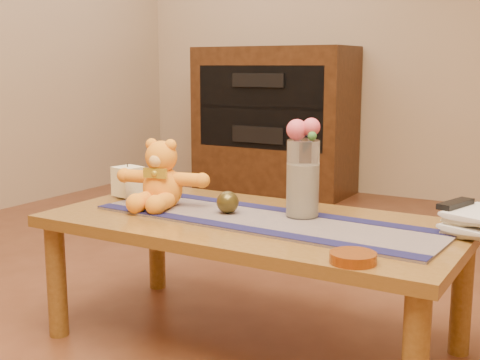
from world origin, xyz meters
The scene contains 31 objects.
floor centered at (0.00, 0.00, 0.00)m, with size 5.50×5.50×0.00m, color #542A18.
wall_back centered at (0.00, 2.75, 1.35)m, with size 5.50×5.50×0.00m, color tan.
coffee_table_top centered at (0.00, 0.00, 0.43)m, with size 1.40×0.70×0.04m, color brown.
table_leg_fl centered at (-0.64, -0.29, 0.21)m, with size 0.07×0.07×0.41m, color brown.
table_leg_bl centered at (-0.64, 0.29, 0.21)m, with size 0.07×0.07×0.41m, color brown.
table_leg_br centered at (0.64, 0.29, 0.21)m, with size 0.07×0.07×0.41m, color brown.
persian_runner centered at (0.04, 0.00, 0.45)m, with size 1.20×0.35×0.01m, color #171B41.
runner_border_near centered at (0.04, -0.15, 0.46)m, with size 1.20×0.06×0.00m, color #15153F.
runner_border_far centered at (0.05, 0.14, 0.46)m, with size 1.20×0.06×0.00m, color #15153F.
teddy_bear centered at (-0.37, -0.01, 0.57)m, with size 0.34×0.28×0.23m, color orange, non-canonical shape.
pillar_candle centered at (-0.60, 0.06, 0.52)m, with size 0.10×0.10×0.11m, color #FCF1BA.
candle_wick centered at (-0.60, 0.06, 0.58)m, with size 0.00×0.00×0.01m, color black.
glass_vase centered at (0.14, 0.09, 0.59)m, with size 0.11×0.11×0.26m, color silver.
potpourri_fill centered at (0.14, 0.09, 0.55)m, with size 0.09×0.09×0.18m, color beige.
rose_left centered at (0.12, 0.08, 0.75)m, with size 0.07×0.07×0.07m, color #DD4E61.
rose_right centered at (0.17, 0.09, 0.76)m, with size 0.06×0.06×0.06m, color #DD4E61.
blue_flower_back centered at (0.15, 0.12, 0.75)m, with size 0.04×0.04×0.04m, color #4F59AB.
blue_flower_side centered at (0.11, 0.11, 0.74)m, with size 0.04×0.04×0.04m, color #4F59AB.
leaf_sprig centered at (0.18, 0.07, 0.74)m, with size 0.03×0.03×0.03m, color #33662D.
bronze_ball centered at (-0.10, 0.00, 0.50)m, with size 0.08×0.08×0.08m, color #443A16.
book_bottom centered at (0.62, 0.20, 0.46)m, with size 0.17×0.22×0.02m, color beige.
book_lower centered at (0.63, 0.20, 0.48)m, with size 0.16×0.22×0.02m, color beige.
book_upper centered at (0.62, 0.21, 0.50)m, with size 0.17×0.22×0.02m, color beige.
book_top centered at (0.63, 0.20, 0.52)m, with size 0.16×0.22×0.02m, color beige.
tv_remote centered at (0.62, 0.19, 0.54)m, with size 0.04×0.16×0.02m, color black.
amber_dish centered at (0.46, -0.29, 0.46)m, with size 0.12×0.12×0.03m, color #BF5914.
media_cabinet centered at (-1.20, 2.48, 0.55)m, with size 1.20×0.50×1.10m, color black.
cabinet_cavity centered at (-1.20, 2.25, 0.66)m, with size 1.02×0.03×0.61m, color black.
cabinet_shelf centered at (-1.20, 2.33, 0.66)m, with size 1.02×0.20×0.03m, color black.
stereo_upper centered at (-1.20, 2.35, 0.86)m, with size 0.42×0.28×0.10m, color black.
stereo_lower centered at (-1.20, 2.35, 0.46)m, with size 0.42×0.28×0.12m, color black.
Camera 1 is at (1.01, -1.81, 0.96)m, focal length 47.22 mm.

